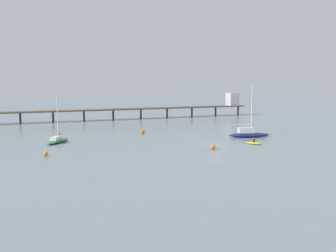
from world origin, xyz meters
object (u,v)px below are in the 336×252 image
pier (148,107)px  mooring_buoy_inner (143,131)px  sailboat_navy (248,133)px  mooring_buoy_mid (213,147)px  sailboat_green (57,140)px  mooring_buoy_near (46,154)px  mooring_buoy_far (58,133)px  dinghy_yellow (254,143)px

pier → mooring_buoy_inner: 32.12m
sailboat_navy → mooring_buoy_inner: (-15.48, 14.49, -0.33)m
mooring_buoy_mid → mooring_buoy_inner: bearing=94.5°
sailboat_green → mooring_buoy_mid: size_ratio=10.56×
sailboat_green → pier: bearing=44.9°
pier → mooring_buoy_near: bearing=-130.0°
mooring_buoy_inner → mooring_buoy_near: size_ratio=1.32×
mooring_buoy_near → mooring_buoy_far: bearing=72.3°
pier → mooring_buoy_inner: pier is taller
sailboat_navy → mooring_buoy_mid: bearing=-149.2°
dinghy_yellow → mooring_buoy_mid: bearing=-173.2°
dinghy_yellow → sailboat_navy: bearing=57.1°
sailboat_navy → mooring_buoy_near: 38.23m
dinghy_yellow → mooring_buoy_inner: size_ratio=3.40×
dinghy_yellow → mooring_buoy_near: bearing=170.7°
sailboat_green → mooring_buoy_inner: (18.29, 4.31, -0.11)m
pier → mooring_buoy_mid: bearing=-104.1°
dinghy_yellow → mooring_buoy_inner: dinghy_yellow is taller
mooring_buoy_inner → pier: bearing=62.8°
pier → sailboat_navy: 43.03m
sailboat_green → mooring_buoy_mid: 27.19m
sailboat_navy → mooring_buoy_far: size_ratio=16.97×
mooring_buoy_near → sailboat_navy: bearing=2.4°
mooring_buoy_inner → mooring_buoy_far: size_ratio=1.50×
sailboat_navy → mooring_buoy_far: 37.48m
sailboat_green → mooring_buoy_near: 12.57m
sailboat_green → sailboat_navy: (33.77, -10.18, 0.22)m
sailboat_green → dinghy_yellow: sailboat_green is taller
pier → dinghy_yellow: pier is taller
mooring_buoy_near → mooring_buoy_far: 23.81m
mooring_buoy_inner → dinghy_yellow: bearing=-63.2°
mooring_buoy_mid → sailboat_navy: bearing=30.8°
mooring_buoy_mid → mooring_buoy_far: (-17.26, 29.28, -0.10)m
mooring_buoy_inner → mooring_buoy_near: 27.83m
sailboat_navy → dinghy_yellow: bearing=-122.9°
sailboat_navy → mooring_buoy_near: sailboat_navy is taller
dinghy_yellow → mooring_buoy_near: size_ratio=4.48×
mooring_buoy_far → mooring_buoy_inner: bearing=-23.1°
sailboat_navy → mooring_buoy_mid: (-13.71, -8.18, -0.38)m
mooring_buoy_inner → mooring_buoy_mid: size_ratio=1.12×
dinghy_yellow → mooring_buoy_mid: dinghy_yellow is taller
mooring_buoy_inner → sailboat_green: bearing=-166.7°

